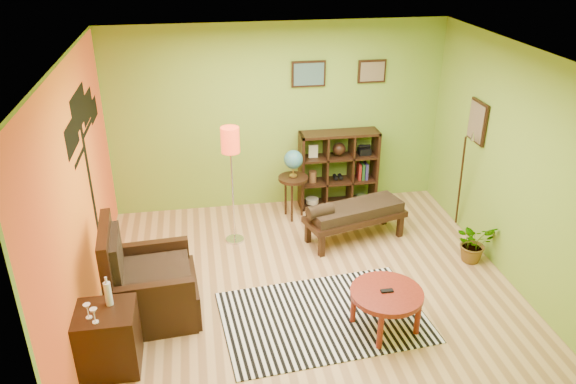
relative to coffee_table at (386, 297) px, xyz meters
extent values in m
plane|color=tan|center=(-0.68, 0.98, -0.41)|extent=(5.00, 5.00, 0.00)
cube|color=#7BA834|center=(-0.68, 3.23, 0.99)|extent=(5.00, 0.04, 2.80)
cube|color=#7BA834|center=(-0.68, -1.27, 0.99)|extent=(5.00, 0.04, 2.80)
cube|color=#7BA834|center=(-3.18, 0.98, 0.99)|extent=(0.04, 4.50, 2.80)
cube|color=#7BA834|center=(1.82, 0.98, 0.99)|extent=(0.04, 4.50, 2.80)
cube|color=white|center=(-0.68, 0.98, 2.39)|extent=(5.00, 4.50, 0.04)
cube|color=orange|center=(-3.16, 0.98, 0.99)|extent=(0.01, 4.45, 2.75)
cube|color=black|center=(-3.14, 1.53, 0.64)|extent=(0.01, 0.14, 2.10)
cube|color=black|center=(-3.14, 1.03, 1.64)|extent=(0.01, 0.65, 0.32)
cube|color=black|center=(-3.14, 1.58, 1.77)|extent=(0.01, 0.85, 0.40)
cube|color=black|center=(-3.14, 2.08, 1.64)|extent=(0.01, 0.70, 0.32)
cube|color=black|center=(-3.14, 2.43, 1.49)|extent=(0.01, 0.50, 0.26)
cube|color=black|center=(-0.23, 3.20, 1.64)|extent=(0.50, 0.03, 0.38)
cube|color=#4A736E|center=(-0.23, 3.18, 1.64)|extent=(0.44, 0.01, 0.32)
cube|color=black|center=(0.72, 3.20, 1.64)|extent=(0.42, 0.03, 0.34)
cube|color=#877354|center=(0.72, 3.18, 1.64)|extent=(0.36, 0.01, 0.28)
cube|color=black|center=(1.79, 1.88, 1.24)|extent=(0.03, 0.44, 0.56)
cube|color=#877354|center=(1.77, 1.88, 1.24)|extent=(0.01, 0.38, 0.50)
cylinder|color=black|center=(1.67, 1.88, 0.37)|extent=(0.23, 0.34, 1.46)
cone|color=silver|center=(1.67, 1.73, 1.11)|extent=(0.08, 0.09, 0.16)
cube|color=white|center=(-0.62, 0.28, -0.41)|extent=(2.38, 1.68, 0.01)
cylinder|color=maroon|center=(0.00, 0.00, 0.04)|extent=(0.78, 0.78, 0.06)
cylinder|color=maroon|center=(0.16, 0.31, -0.20)|extent=(0.06, 0.06, 0.43)
cylinder|color=maroon|center=(-0.31, 0.16, -0.20)|extent=(0.06, 0.06, 0.43)
cylinder|color=maroon|center=(0.31, -0.16, -0.20)|extent=(0.06, 0.06, 0.43)
cylinder|color=maroon|center=(-0.16, -0.31, -0.20)|extent=(0.06, 0.06, 0.43)
cube|color=black|center=(0.00, 0.00, 0.08)|extent=(0.13, 0.06, 0.02)
cube|color=black|center=(-2.47, 0.69, -0.20)|extent=(1.00, 0.98, 0.42)
cube|color=black|center=(-2.91, 0.66, 0.17)|extent=(0.17, 0.92, 1.17)
cube|color=black|center=(-2.43, 0.26, -0.08)|extent=(0.85, 0.17, 0.68)
cube|color=black|center=(-2.50, 1.12, -0.08)|extent=(0.85, 0.17, 0.68)
cube|color=tan|center=(-2.43, 0.69, 0.08)|extent=(0.79, 0.77, 0.15)
cube|color=tan|center=(-2.82, 0.67, 0.38)|extent=(0.14, 0.68, 0.53)
cube|color=black|center=(-2.88, -0.11, -0.07)|extent=(0.58, 0.52, 0.68)
cylinder|color=white|center=(-2.83, -0.01, 0.39)|extent=(0.07, 0.07, 0.25)
cylinder|color=white|center=(-2.83, -0.01, 0.55)|extent=(0.02, 0.02, 0.07)
cylinder|color=white|center=(-3.00, -0.19, 0.27)|extent=(0.06, 0.06, 0.01)
cylinder|color=white|center=(-3.00, -0.19, 0.32)|extent=(0.01, 0.01, 0.09)
cone|color=white|center=(-3.00, -0.19, 0.39)|extent=(0.07, 0.07, 0.06)
cylinder|color=white|center=(-2.93, -0.27, 0.27)|extent=(0.06, 0.06, 0.01)
cylinder|color=white|center=(-2.93, -0.27, 0.32)|extent=(0.01, 0.01, 0.09)
cone|color=white|center=(-2.93, -0.27, 0.39)|extent=(0.07, 0.07, 0.06)
cylinder|color=silver|center=(-1.46, 2.15, -0.40)|extent=(0.25, 0.25, 0.03)
cylinder|color=silver|center=(-1.46, 2.15, 0.36)|extent=(0.02, 0.02, 1.55)
cylinder|color=red|center=(-1.46, 2.15, 1.08)|extent=(0.24, 0.24, 0.34)
cylinder|color=black|center=(-0.54, 2.70, 0.23)|extent=(0.44, 0.44, 0.04)
cylinder|color=black|center=(-0.40, 2.73, -0.11)|extent=(0.03, 0.03, 0.62)
cylinder|color=black|center=(-0.63, 2.80, -0.11)|extent=(0.03, 0.03, 0.62)
cylinder|color=black|center=(-0.58, 2.56, -0.11)|extent=(0.03, 0.03, 0.62)
cylinder|color=gold|center=(-0.54, 2.70, 0.27)|extent=(0.11, 0.11, 0.02)
cylinder|color=gold|center=(-0.54, 2.70, 0.34)|extent=(0.02, 0.02, 0.11)
sphere|color=#2657AE|center=(-0.54, 2.70, 0.52)|extent=(0.28, 0.28, 0.28)
cube|color=black|center=(-0.36, 3.01, 0.19)|extent=(0.04, 0.35, 1.20)
cube|color=black|center=(0.80, 3.01, 0.19)|extent=(0.04, 0.35, 1.20)
cube|color=black|center=(0.22, 3.01, -0.39)|extent=(1.20, 0.35, 0.04)
cube|color=black|center=(0.22, 3.01, 0.77)|extent=(1.20, 0.35, 0.04)
cube|color=black|center=(0.02, 3.01, 0.19)|extent=(0.03, 0.33, 1.12)
cube|color=black|center=(0.42, 3.01, 0.19)|extent=(0.03, 0.33, 1.12)
cube|color=black|center=(0.22, 3.01, -0.01)|extent=(1.12, 0.33, 0.03)
cube|color=black|center=(0.22, 3.01, 0.39)|extent=(1.12, 0.33, 0.03)
cylinder|color=beige|center=(-0.18, 3.01, -0.32)|extent=(0.20, 0.20, 0.07)
sphere|color=black|center=(0.22, 3.01, 0.52)|extent=(0.20, 0.20, 0.20)
cube|color=black|center=(0.62, 3.01, 0.46)|extent=(0.18, 0.15, 0.10)
cylinder|color=black|center=(0.18, 3.01, 0.06)|extent=(0.06, 0.12, 0.06)
cylinder|color=black|center=(0.26, 3.01, 0.06)|extent=(0.06, 0.12, 0.06)
ellipsoid|color=#384C26|center=(0.62, 3.01, -0.31)|extent=(0.18, 0.18, 0.09)
cylinder|color=brown|center=(-0.18, 3.01, 0.09)|extent=(0.12, 0.12, 0.18)
cube|color=beige|center=(-0.18, 3.01, 0.51)|extent=(0.14, 0.03, 0.20)
cube|color=maroon|center=(0.55, 3.01, 0.13)|extent=(0.04, 0.18, 0.26)
cube|color=#1E4C1E|center=(0.61, 3.01, 0.13)|extent=(0.04, 0.18, 0.26)
cube|color=navy|center=(0.66, 3.01, 0.13)|extent=(0.04, 0.18, 0.26)
cube|color=black|center=(0.20, 1.91, -0.06)|extent=(1.50, 0.86, 0.08)
cube|color=tan|center=(0.20, 1.91, 0.05)|extent=(1.38, 0.78, 0.14)
cylinder|color=tan|center=(-0.34, 1.77, 0.15)|extent=(0.39, 0.27, 0.18)
cube|color=black|center=(0.75, 2.27, -0.26)|extent=(0.09, 0.09, 0.31)
cube|color=black|center=(-0.46, 1.94, -0.26)|extent=(0.09, 0.09, 0.31)
cube|color=black|center=(0.85, 1.88, -0.26)|extent=(0.09, 0.09, 0.31)
cube|color=black|center=(-0.35, 1.55, -0.26)|extent=(0.09, 0.09, 0.31)
imported|color=#26661E|center=(1.58, 1.13, -0.20)|extent=(0.56, 0.60, 0.42)
camera|label=1|loc=(-1.86, -4.67, 3.62)|focal=35.00mm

